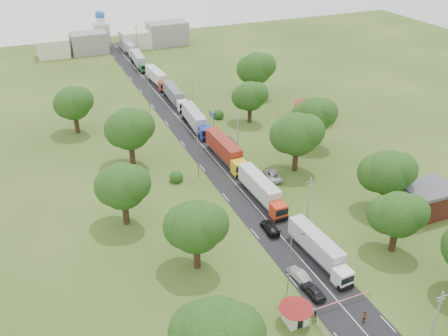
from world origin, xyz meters
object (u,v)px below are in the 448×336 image
boom_barrier (334,304)px  guard_booth (296,309)px  car_lane_front (313,291)px  truck_0 (319,249)px  info_sign (212,117)px  pedestrian_near (365,317)px  car_lane_mid (299,275)px

boom_barrier → guard_booth: guard_booth is taller
guard_booth → car_lane_front: 5.97m
guard_booth → truck_0: bearing=44.8°
info_sign → pedestrian_near: (-4.24, -63.50, -2.17)m
info_sign → car_lane_front: size_ratio=0.96×
truck_0 → car_lane_front: truck_0 is taller
car_lane_mid → boom_barrier: bearing=93.2°
guard_booth → car_lane_mid: 8.54m
boom_barrier → info_sign: (6.56, 60.00, 2.11)m
boom_barrier → truck_0: 10.18m
car_lane_front → pedestrian_near: size_ratio=2.58×
truck_0 → car_lane_mid: 5.60m
pedestrian_near → info_sign: bearing=77.6°
info_sign → car_lane_mid: size_ratio=1.00×
pedestrian_near → car_lane_mid: bearing=99.9°
guard_booth → car_lane_front: guard_booth is taller
guard_booth → pedestrian_near: (8.16, -3.50, -1.34)m
car_lane_mid → pedestrian_near: 11.07m
info_sign → car_lane_front: info_sign is taller
car_lane_mid → pedestrian_near: bearing=102.0°
car_lane_front → car_lane_mid: (-0.10, 3.68, -0.05)m
info_sign → truck_0: (-2.90, -50.57, -0.92)m
boom_barrier → car_lane_front: (-1.09, 3.32, -0.16)m
car_lane_mid → car_lane_front: bearing=85.1°
info_sign → truck_0: info_sign is taller
guard_booth → info_sign: bearing=78.3°
info_sign → truck_0: size_ratio=0.29×
info_sign → pedestrian_near: info_sign is taller
truck_0 → pedestrian_near: size_ratio=8.56×
info_sign → car_lane_mid: (-7.75, -53.00, -2.33)m
boom_barrier → truck_0: size_ratio=0.65×
car_lane_mid → pedestrian_near: pedestrian_near is taller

